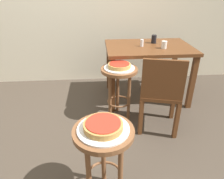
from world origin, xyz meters
TOP-DOWN VIEW (x-y plane):
  - ground_plane at (0.00, 0.00)m, footprint 6.00×6.00m
  - stool_foreground at (0.30, -0.57)m, footprint 0.40×0.40m
  - serving_plate_foreground at (0.30, -0.57)m, footprint 0.34×0.34m
  - pizza_foreground at (0.30, -0.57)m, footprint 0.25×0.25m
  - stool_middle at (0.52, 0.48)m, footprint 0.40×0.40m
  - serving_plate_middle at (0.52, 0.48)m, footprint 0.34×0.34m
  - pizza_middle at (0.52, 0.48)m, footprint 0.25×0.25m
  - dining_table at (0.95, 0.93)m, footprint 1.09×0.75m
  - cup_near_edge at (1.11, 0.81)m, footprint 0.07×0.07m
  - cup_far_edge at (1.04, 1.06)m, footprint 0.07×0.07m
  - condiment_shaker at (0.85, 0.92)m, footprint 0.04×0.04m
  - wooden_chair at (0.92, 0.19)m, footprint 0.48×0.48m

SIDE VIEW (x-z plane):
  - ground_plane at x=0.00m, z-range 0.00..0.00m
  - wooden_chair at x=0.92m, z-range 0.04..0.89m
  - stool_foreground at x=0.30m, z-range 0.16..0.78m
  - stool_middle at x=0.52m, z-range 0.16..0.78m
  - dining_table at x=0.95m, z-range 0.26..1.00m
  - serving_plate_foreground at x=0.30m, z-range 0.62..0.64m
  - serving_plate_middle at x=0.52m, z-range 0.62..0.64m
  - pizza_foreground at x=0.30m, z-range 0.63..0.68m
  - pizza_middle at x=0.52m, z-range 0.63..0.68m
  - condiment_shaker at x=0.85m, z-range 0.74..0.82m
  - cup_near_edge at x=1.11m, z-range 0.74..0.83m
  - cup_far_edge at x=1.04m, z-range 0.74..0.84m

